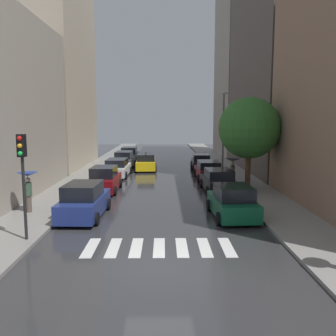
{
  "coord_description": "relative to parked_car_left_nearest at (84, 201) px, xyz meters",
  "views": [
    {
      "loc": [
        0.18,
        -11.74,
        5.06
      ],
      "look_at": [
        0.54,
        16.97,
        1.14
      ],
      "focal_mm": 38.76,
      "sensor_mm": 36.0,
      "label": 1
    }
  ],
  "objects": [
    {
      "name": "ground_plane",
      "position": [
        3.91,
        17.48,
        -0.86
      ],
      "size": [
        28.0,
        72.0,
        0.04
      ],
      "primitive_type": "cube",
      "color": "#303032"
    },
    {
      "name": "sidewalk_left",
      "position": [
        -2.59,
        17.48,
        -0.77
      ],
      "size": [
        3.0,
        72.0,
        0.15
      ],
      "primitive_type": "cube",
      "color": "gray",
      "rests_on": "ground"
    },
    {
      "name": "sidewalk_right",
      "position": [
        10.41,
        17.48,
        -0.77
      ],
      "size": [
        3.0,
        72.0,
        0.15
      ],
      "primitive_type": "cube",
      "color": "gray",
      "rests_on": "ground"
    },
    {
      "name": "crosswalk_stripes",
      "position": [
        3.91,
        -4.49,
        -0.83
      ],
      "size": [
        5.85,
        2.2,
        0.01
      ],
      "color": "silver",
      "rests_on": "ground"
    },
    {
      "name": "building_left_mid",
      "position": [
        -7.09,
        19.85,
        9.33
      ],
      "size": [
        6.0,
        13.97,
        20.34
      ],
      "primitive_type": "cube",
      "color": "#B2A38C",
      "rests_on": "ground"
    },
    {
      "name": "building_right_mid",
      "position": [
        14.91,
        17.04,
        11.39
      ],
      "size": [
        6.0,
        16.88,
        24.47
      ],
      "primitive_type": "cube",
      "color": "#564C47",
      "rests_on": "ground"
    },
    {
      "name": "building_right_far",
      "position": [
        14.91,
        32.37,
        11.05
      ],
      "size": [
        6.0,
        12.79,
        23.77
      ],
      "primitive_type": "cube",
      "color": "#9E9384",
      "rests_on": "ground"
    },
    {
      "name": "parked_car_left_nearest",
      "position": [
        0.0,
        0.0,
        0.0
      ],
      "size": [
        2.21,
        4.63,
        1.81
      ],
      "rotation": [
        0.0,
        0.0,
        1.53
      ],
      "color": "navy",
      "rests_on": "ground"
    },
    {
      "name": "parked_car_left_second",
      "position": [
        -0.02,
        6.65,
        -0.02
      ],
      "size": [
        2.07,
        4.32,
        1.78
      ],
      "rotation": [
        0.0,
        0.0,
        1.55
      ],
      "color": "maroon",
      "rests_on": "ground"
    },
    {
      "name": "parked_car_left_third",
      "position": [
        0.02,
        13.4,
        -0.1
      ],
      "size": [
        2.21,
        4.84,
        1.56
      ],
      "rotation": [
        0.0,
        0.0,
        1.54
      ],
      "color": "silver",
      "rests_on": "ground"
    },
    {
      "name": "parked_car_left_fourth",
      "position": [
        0.05,
        18.78,
        -0.03
      ],
      "size": [
        2.13,
        4.81,
        1.75
      ],
      "rotation": [
        0.0,
        0.0,
        1.53
      ],
      "color": "#474C51",
      "rests_on": "ground"
    },
    {
      "name": "parked_car_left_fifth",
      "position": [
        0.05,
        24.52,
        -0.04
      ],
      "size": [
        2.15,
        4.67,
        1.73
      ],
      "rotation": [
        0.0,
        0.0,
        1.56
      ],
      "color": "#474C51",
      "rests_on": "ground"
    },
    {
      "name": "parked_car_right_nearest",
      "position": [
        7.63,
        -0.16,
        -0.05
      ],
      "size": [
        2.31,
        4.2,
        1.69
      ],
      "rotation": [
        0.0,
        0.0,
        1.62
      ],
      "color": "#0C4C2D",
      "rests_on": "ground"
    },
    {
      "name": "parked_car_right_second",
      "position": [
        7.91,
        6.57,
        -0.09
      ],
      "size": [
        2.3,
        4.53,
        1.58
      ],
      "rotation": [
        0.0,
        0.0,
        1.62
      ],
      "color": "black",
      "rests_on": "ground"
    },
    {
      "name": "parked_car_right_third",
      "position": [
        7.86,
        11.81,
        -0.11
      ],
      "size": [
        2.15,
        4.73,
        1.55
      ],
      "rotation": [
        0.0,
        0.0,
        1.58
      ],
      "color": "maroon",
      "rests_on": "ground"
    },
    {
      "name": "parked_car_right_fourth",
      "position": [
        7.85,
        17.72,
        -0.11
      ],
      "size": [
        2.14,
        4.63,
        1.55
      ],
      "rotation": [
        0.0,
        0.0,
        1.53
      ],
      "color": "black",
      "rests_on": "ground"
    },
    {
      "name": "taxi_midroad",
      "position": [
        2.33,
        17.31,
        -0.08
      ],
      "size": [
        2.21,
        4.68,
        1.81
      ],
      "rotation": [
        0.0,
        0.0,
        1.61
      ],
      "color": "yellow",
      "rests_on": "ground"
    },
    {
      "name": "pedestrian_foreground",
      "position": [
        -3.04,
        0.55,
        0.85
      ],
      "size": [
        1.03,
        1.03,
        2.12
      ],
      "rotation": [
        0.0,
        0.0,
        2.71
      ],
      "color": "brown",
      "rests_on": "sidewalk_left"
    },
    {
      "name": "pedestrian_near_tree",
      "position": [
        9.31,
        8.79,
        0.78
      ],
      "size": [
        1.17,
        1.17,
        1.93
      ],
      "rotation": [
        0.0,
        0.0,
        2.53
      ],
      "color": "brown",
      "rests_on": "sidewalk_right"
    },
    {
      "name": "street_tree_right",
      "position": [
        9.98,
        6.71,
        3.56
      ],
      "size": [
        4.23,
        4.23,
        6.38
      ],
      "color": "#513823",
      "rests_on": "sidewalk_right"
    },
    {
      "name": "traffic_light_left_corner",
      "position": [
        -1.54,
        -3.87,
        2.45
      ],
      "size": [
        0.3,
        0.42,
        4.3
      ],
      "color": "black",
      "rests_on": "sidewalk_left"
    },
    {
      "name": "lamp_post_right",
      "position": [
        9.46,
        14.36,
        3.49
      ],
      "size": [
        0.6,
        0.28,
        7.29
      ],
      "color": "#595B60",
      "rests_on": "sidewalk_right"
    }
  ]
}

